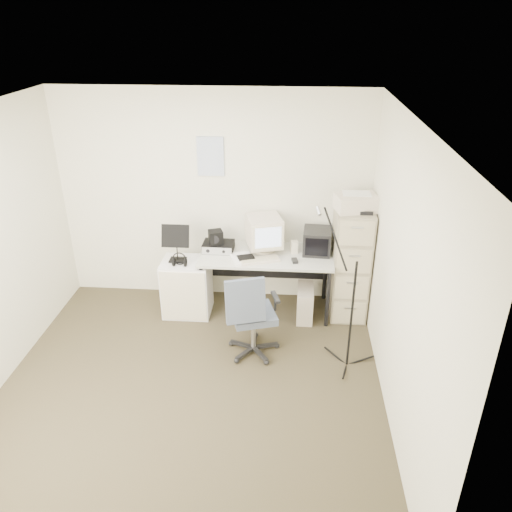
# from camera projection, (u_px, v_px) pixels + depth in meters

# --- Properties ---
(floor) EXTENTS (3.60, 3.60, 0.01)m
(floor) POSITION_uv_depth(u_px,v_px,m) (191.00, 389.00, 4.72)
(floor) COLOR #3A351D
(floor) RESTS_ON ground
(ceiling) EXTENTS (3.60, 3.60, 0.01)m
(ceiling) POSITION_uv_depth(u_px,v_px,m) (170.00, 120.00, 3.60)
(ceiling) COLOR white
(ceiling) RESTS_ON ground
(wall_back) EXTENTS (3.60, 0.02, 2.50)m
(wall_back) POSITION_uv_depth(u_px,v_px,m) (214.00, 199.00, 5.77)
(wall_back) COLOR beige
(wall_back) RESTS_ON ground
(wall_front) EXTENTS (3.60, 0.02, 2.50)m
(wall_front) POSITION_uv_depth(u_px,v_px,m) (109.00, 438.00, 2.55)
(wall_front) COLOR beige
(wall_front) RESTS_ON ground
(wall_right) EXTENTS (0.02, 3.60, 2.50)m
(wall_right) POSITION_uv_depth(u_px,v_px,m) (401.00, 280.00, 4.04)
(wall_right) COLOR beige
(wall_right) RESTS_ON ground
(wall_calendar) EXTENTS (0.30, 0.02, 0.44)m
(wall_calendar) POSITION_uv_depth(u_px,v_px,m) (210.00, 156.00, 5.53)
(wall_calendar) COLOR white
(wall_calendar) RESTS_ON wall_back
(filing_cabinet) EXTENTS (0.40, 0.60, 1.30)m
(filing_cabinet) POSITION_uv_depth(u_px,v_px,m) (350.00, 262.00, 5.64)
(filing_cabinet) COLOR gray
(filing_cabinet) RESTS_ON floor
(printer) EXTENTS (0.49, 0.38, 0.17)m
(printer) POSITION_uv_depth(u_px,v_px,m) (356.00, 203.00, 5.26)
(printer) COLOR beige
(printer) RESTS_ON filing_cabinet
(desk) EXTENTS (1.50, 0.70, 0.73)m
(desk) POSITION_uv_depth(u_px,v_px,m) (266.00, 282.00, 5.81)
(desk) COLOR beige
(desk) RESTS_ON floor
(crt_monitor) EXTENTS (0.46, 0.48, 0.41)m
(crt_monitor) POSITION_uv_depth(u_px,v_px,m) (264.00, 234.00, 5.64)
(crt_monitor) COLOR beige
(crt_monitor) RESTS_ON desk
(crt_tv) EXTENTS (0.33, 0.34, 0.28)m
(crt_tv) POSITION_uv_depth(u_px,v_px,m) (317.00, 241.00, 5.63)
(crt_tv) COLOR black
(crt_tv) RESTS_ON desk
(desk_speaker) EXTENTS (0.09, 0.09, 0.14)m
(desk_speaker) POSITION_uv_depth(u_px,v_px,m) (294.00, 247.00, 5.65)
(desk_speaker) COLOR beige
(desk_speaker) RESTS_ON desk
(keyboard) EXTENTS (0.46, 0.29, 0.02)m
(keyboard) POSITION_uv_depth(u_px,v_px,m) (260.00, 260.00, 5.48)
(keyboard) COLOR beige
(keyboard) RESTS_ON desk
(mouse) EXTENTS (0.08, 0.11, 0.03)m
(mouse) POSITION_uv_depth(u_px,v_px,m) (295.00, 261.00, 5.46)
(mouse) COLOR black
(mouse) RESTS_ON desk
(radio_receiver) EXTENTS (0.35, 0.26, 0.10)m
(radio_receiver) POSITION_uv_depth(u_px,v_px,m) (218.00, 246.00, 5.71)
(radio_receiver) COLOR black
(radio_receiver) RESTS_ON desk
(radio_speaker) EXTENTS (0.19, 0.18, 0.15)m
(radio_speaker) POSITION_uv_depth(u_px,v_px,m) (216.00, 237.00, 5.64)
(radio_speaker) COLOR black
(radio_speaker) RESTS_ON radio_receiver
(papers) EXTENTS (0.31, 0.36, 0.02)m
(papers) POSITION_uv_depth(u_px,v_px,m) (242.00, 258.00, 5.52)
(papers) COLOR white
(papers) RESTS_ON desk
(pc_tower) EXTENTS (0.19, 0.41, 0.38)m
(pc_tower) POSITION_uv_depth(u_px,v_px,m) (305.00, 303.00, 5.72)
(pc_tower) COLOR beige
(pc_tower) RESTS_ON floor
(office_chair) EXTENTS (0.69, 0.69, 0.95)m
(office_chair) POSITION_uv_depth(u_px,v_px,m) (253.00, 313.00, 5.02)
(office_chair) COLOR slate
(office_chair) RESTS_ON floor
(side_cart) EXTENTS (0.54, 0.43, 0.67)m
(side_cart) POSITION_uv_depth(u_px,v_px,m) (187.00, 287.00, 5.77)
(side_cart) COLOR white
(side_cart) RESTS_ON floor
(music_stand) EXTENTS (0.32, 0.19, 0.45)m
(music_stand) POSITION_uv_depth(u_px,v_px,m) (176.00, 242.00, 5.54)
(music_stand) COLOR black
(music_stand) RESTS_ON side_cart
(headphones) EXTENTS (0.22, 0.22, 0.03)m
(headphones) POSITION_uv_depth(u_px,v_px,m) (180.00, 261.00, 5.50)
(headphones) COLOR black
(headphones) RESTS_ON side_cart
(mic_stand) EXTENTS (0.03, 0.03, 1.52)m
(mic_stand) POSITION_uv_depth(u_px,v_px,m) (353.00, 300.00, 4.70)
(mic_stand) COLOR black
(mic_stand) RESTS_ON floor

